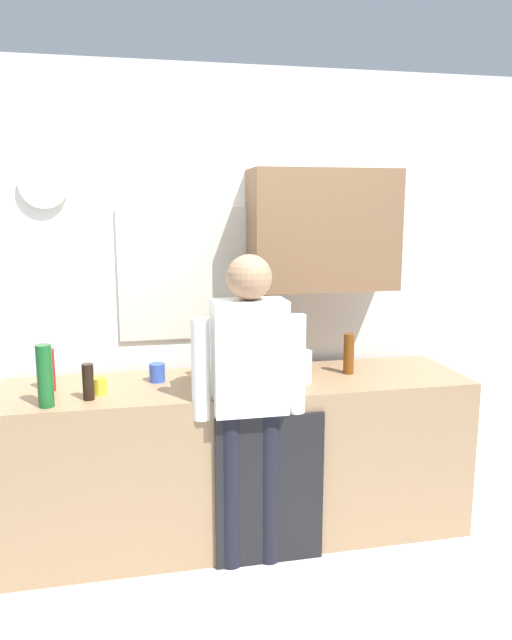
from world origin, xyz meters
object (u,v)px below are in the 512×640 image
Objects in this scene: coffee_maker at (253,356)px; cup_yellow_cup at (100,386)px; storage_canister at (299,367)px; bottle_red_vinegar at (49,370)px; person_at_sink at (249,387)px; bottle_dark_sauce at (88,382)px; cup_terracotta_mug at (199,367)px; cup_blue_mug at (157,373)px; bottle_amber_beer at (349,354)px; bottle_green_wine at (45,376)px; bottle_clear_soda at (223,364)px.

cup_yellow_cup is at bearing -176.84° from coffee_maker.
storage_canister is at bearing -10.29° from coffee_maker.
bottle_red_vinegar is 2.59× the size of cup_yellow_cup.
bottle_dark_sauce is at bearing 175.98° from person_at_sink.
bottle_red_vinegar is at bearing -170.80° from cup_terracotta_mug.
cup_yellow_cup is (-0.53, -0.25, -0.00)m from cup_terracotta_mug.
coffee_maker is 0.53m from cup_blue_mug.
coffee_maker is 0.86m from bottle_dark_sauce.
bottle_amber_beer is 1.37m from cup_yellow_cup.
bottle_red_vinegar reaches higher than storage_canister.
coffee_maker is 0.35m from cup_terracotta_mug.
cup_blue_mug is (0.53, 0.31, -0.10)m from bottle_green_wine.
bottle_dark_sauce is at bearing -150.66° from cup_terracotta_mug.
bottle_amber_beer is at bearing -0.61° from bottle_red_vinegar.
person_at_sink is (0.43, -0.38, 0.01)m from cup_blue_mug.
bottle_amber_beer is 0.14× the size of person_at_sink.
storage_canister is at bearing -5.22° from bottle_red_vinegar.
cup_blue_mug is at bearing 144.37° from bottle_clear_soda.
bottle_red_vinegar reaches higher than cup_yellow_cup.
bottle_clear_soda is 0.17× the size of person_at_sink.
bottle_dark_sauce reaches higher than cup_blue_mug.
bottle_green_wine is 0.97m from person_at_sink.
bottle_amber_beer is at bearing 7.31° from bottle_dark_sauce.
bottle_green_wine is at bearing -149.80° from cup_blue_mug.
person_at_sink is (0.78, -0.14, -0.03)m from bottle_dark_sauce.
storage_canister reaches higher than cup_terracotta_mug.
bottle_red_vinegar is at bearing 179.39° from bottle_amber_beer.
bottle_dark_sauce is 1.80× the size of cup_blue_mug.
person_at_sink reaches higher than cup_terracotta_mug.
bottle_red_vinegar is (-1.05, 0.07, -0.04)m from coffee_maker.
bottle_green_wine reaches higher than bottle_amber_beer.
bottle_amber_beer is 1.07m from cup_blue_mug.
bottle_amber_beer is at bearing 12.78° from bottle_clear_soda.
cup_blue_mug is (-0.32, 0.23, -0.09)m from bottle_clear_soda.
storage_canister is (-0.32, -0.10, -0.03)m from bottle_amber_beer.
person_at_sink is at bearing -41.68° from cup_blue_mug.
bottle_green_wine is 3.26× the size of cup_terracotta_mug.
bottle_red_vinegar is 0.14× the size of person_at_sink.
cup_blue_mug is at bearing 166.73° from coffee_maker.
cup_yellow_cup is (0.24, 0.15, -0.11)m from bottle_green_wine.
bottle_dark_sauce is at bearing -122.17° from cup_yellow_cup.
storage_canister is (1.28, 0.15, -0.06)m from bottle_green_wine.
person_at_sink is (0.20, -0.47, 0.01)m from cup_terracotta_mug.
storage_canister is at bearing 41.23° from person_at_sink.
bottle_dark_sauce is (-0.67, -0.01, -0.05)m from bottle_clear_soda.
person_at_sink reaches higher than cup_yellow_cup.
coffee_maker reaches higher than bottle_clear_soda.
bottle_amber_beer is 2.50× the size of cup_terracotta_mug.
cup_terracotta_mug is 0.58m from cup_yellow_cup.
cup_yellow_cup is 1.04m from storage_canister.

